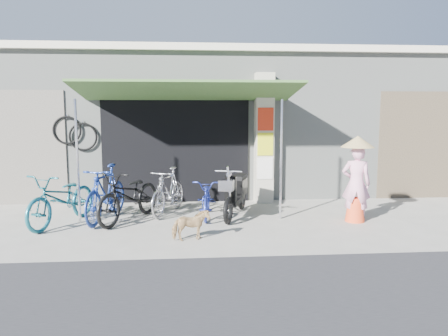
{
  "coord_description": "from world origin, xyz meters",
  "views": [
    {
      "loc": [
        -0.9,
        -7.63,
        2.13
      ],
      "look_at": [
        -0.2,
        1.0,
        1.0
      ],
      "focal_mm": 35.0,
      "sensor_mm": 36.0,
      "label": 1
    }
  ],
  "objects": [
    {
      "name": "bicycle_shop",
      "position": [
        -0.0,
        5.09,
        1.83
      ],
      "size": [
        12.3,
        5.3,
        3.66
      ],
      "color": "gray",
      "rests_on": "ground"
    },
    {
      "name": "ground",
      "position": [
        0.0,
        0.0,
        0.0
      ],
      "size": [
        80.0,
        80.0,
        0.0
      ],
      "primitive_type": "plane",
      "color": "#9D998D",
      "rests_on": "ground"
    },
    {
      "name": "bike_silver",
      "position": [
        -1.33,
        1.36,
        0.48
      ],
      "size": [
        1.01,
        1.67,
        0.97
      ],
      "primitive_type": "imported",
      "rotation": [
        0.0,
        0.0,
        -0.37
      ],
      "color": "#B7B6BC",
      "rests_on": "ground"
    },
    {
      "name": "shop_pillar",
      "position": [
        0.85,
        2.45,
        1.5
      ],
      "size": [
        0.42,
        0.44,
        3.0
      ],
      "color": "#BAB49F",
      "rests_on": "ground"
    },
    {
      "name": "neighbour_left",
      "position": [
        -5.0,
        2.59,
        1.3
      ],
      "size": [
        2.6,
        0.06,
        2.6
      ],
      "primitive_type": "cube",
      "color": "#6B665B",
      "rests_on": "ground"
    },
    {
      "name": "bike_blue",
      "position": [
        -2.52,
        0.88,
        0.55
      ],
      "size": [
        0.92,
        1.89,
        1.09
      ],
      "primitive_type": "imported",
      "rotation": [
        0.0,
        0.0,
        -0.24
      ],
      "color": "navy",
      "rests_on": "ground"
    },
    {
      "name": "street_dog",
      "position": [
        -0.88,
        -0.58,
        0.26
      ],
      "size": [
        0.66,
        0.42,
        0.52
      ],
      "primitive_type": "imported",
      "rotation": [
        0.0,
        0.0,
        1.82
      ],
      "color": "#95674F",
      "rests_on": "ground"
    },
    {
      "name": "bike_teal",
      "position": [
        -3.28,
        0.64,
        0.5
      ],
      "size": [
        1.33,
        2.01,
        1.0
      ],
      "primitive_type": "imported",
      "rotation": [
        0.0,
        0.0,
        -0.39
      ],
      "color": "#18606E",
      "rests_on": "ground"
    },
    {
      "name": "bike_navy",
      "position": [
        -0.54,
        1.03,
        0.4
      ],
      "size": [
        0.65,
        1.55,
        0.79
      ],
      "primitive_type": "imported",
      "rotation": [
        0.0,
        0.0,
        -0.08
      ],
      "color": "navy",
      "rests_on": "ground"
    },
    {
      "name": "nun",
      "position": [
        2.31,
        0.43,
        0.83
      ],
      "size": [
        0.64,
        0.64,
        1.67
      ],
      "rotation": [
        0.0,
        0.0,
        2.83
      ],
      "color": "#E89CBA",
      "rests_on": "ground"
    },
    {
      "name": "bike_black",
      "position": [
        -2.05,
        0.81,
        0.51
      ],
      "size": [
        1.49,
        2.03,
        1.02
      ],
      "primitive_type": "imported",
      "rotation": [
        0.0,
        0.0,
        -0.48
      ],
      "color": "black",
      "rests_on": "ground"
    },
    {
      "name": "awning",
      "position": [
        -0.9,
        1.63,
        2.51
      ],
      "size": [
        4.6,
        1.88,
        2.72
      ],
      "color": "#375B29",
      "rests_on": "ground"
    },
    {
      "name": "neighbour_right",
      "position": [
        5.0,
        2.59,
        1.3
      ],
      "size": [
        2.6,
        0.06,
        2.6
      ],
      "primitive_type": "cube",
      "color": "brown",
      "rests_on": "ground"
    },
    {
      "name": "moped",
      "position": [
        0.05,
        1.05,
        0.47
      ],
      "size": [
        0.78,
        1.76,
        1.03
      ],
      "rotation": [
        0.0,
        0.0,
        -0.32
      ],
      "color": "black",
      "rests_on": "ground"
    }
  ]
}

